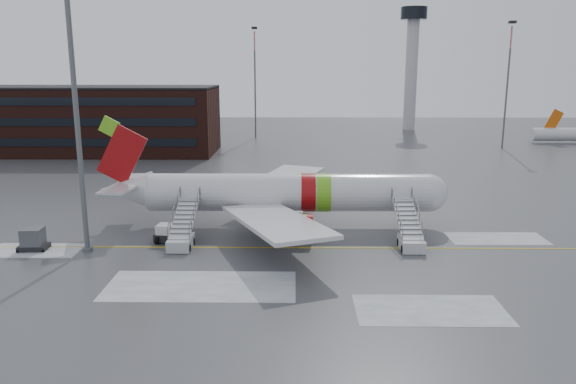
{
  "coord_description": "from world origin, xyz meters",
  "views": [
    {
      "loc": [
        0.93,
        -48.87,
        15.9
      ],
      "look_at": [
        0.27,
        4.0,
        4.0
      ],
      "focal_mm": 35.0,
      "sensor_mm": 36.0,
      "label": 1
    }
  ],
  "objects_px": {
    "uld_container": "(33,240)",
    "light_mast_near": "(74,87)",
    "airstair_aft": "(182,234)",
    "airliner": "(279,193)",
    "airstair_fwd": "(410,235)",
    "pushback_tug": "(169,234)"
  },
  "relations": [
    {
      "from": "airstair_aft",
      "to": "uld_container",
      "type": "xyz_separation_m",
      "value": [
        -12.95,
        -1.3,
        -0.14
      ]
    },
    {
      "from": "airstair_fwd",
      "to": "uld_container",
      "type": "height_order",
      "value": "airstair_fwd"
    },
    {
      "from": "airliner",
      "to": "uld_container",
      "type": "bearing_deg",
      "value": -159.97
    },
    {
      "from": "uld_container",
      "to": "light_mast_near",
      "type": "height_order",
      "value": "light_mast_near"
    },
    {
      "from": "airstair_fwd",
      "to": "uld_container",
      "type": "bearing_deg",
      "value": -177.78
    },
    {
      "from": "light_mast_near",
      "to": "pushback_tug",
      "type": "bearing_deg",
      "value": 20.67
    },
    {
      "from": "airstair_fwd",
      "to": "pushback_tug",
      "type": "distance_m",
      "value": 21.92
    },
    {
      "from": "airliner",
      "to": "light_mast_near",
      "type": "distance_m",
      "value": 21.4
    },
    {
      "from": "airliner",
      "to": "light_mast_near",
      "type": "relative_size",
      "value": 1.27
    },
    {
      "from": "pushback_tug",
      "to": "airliner",
      "type": "bearing_deg",
      "value": 28.78
    },
    {
      "from": "airliner",
      "to": "airstair_fwd",
      "type": "relative_size",
      "value": 4.55
    },
    {
      "from": "uld_container",
      "to": "light_mast_near",
      "type": "xyz_separation_m",
      "value": [
        4.83,
        -0.17,
        13.28
      ]
    },
    {
      "from": "airliner",
      "to": "airstair_aft",
      "type": "height_order",
      "value": "airliner"
    },
    {
      "from": "airliner",
      "to": "uld_container",
      "type": "xyz_separation_m",
      "value": [
        -21.49,
        -7.83,
        -2.5
      ]
    },
    {
      "from": "airliner",
      "to": "airstair_fwd",
      "type": "height_order",
      "value": "airliner"
    },
    {
      "from": "light_mast_near",
      "to": "airstair_fwd",
      "type": "bearing_deg",
      "value": 2.93
    },
    {
      "from": "airstair_aft",
      "to": "airstair_fwd",
      "type": "bearing_deg",
      "value": 0.0
    },
    {
      "from": "airstair_aft",
      "to": "airliner",
      "type": "bearing_deg",
      "value": 37.43
    },
    {
      "from": "airstair_fwd",
      "to": "airstair_aft",
      "type": "bearing_deg",
      "value": 180.0
    },
    {
      "from": "airliner",
      "to": "airstair_aft",
      "type": "xyz_separation_m",
      "value": [
        -8.54,
        -6.54,
        -2.35
      ]
    },
    {
      "from": "pushback_tug",
      "to": "uld_container",
      "type": "xyz_separation_m",
      "value": [
        -11.53,
        -2.36,
        0.18
      ]
    },
    {
      "from": "airstair_aft",
      "to": "uld_container",
      "type": "bearing_deg",
      "value": -174.28
    }
  ]
}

